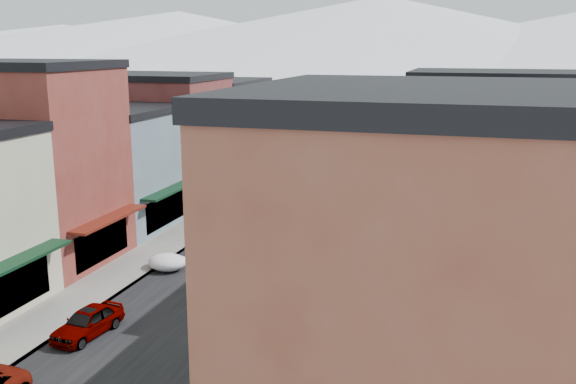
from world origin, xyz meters
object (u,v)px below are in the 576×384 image
Objects in this scene: trash_can at (288,320)px; car_green_sedan at (249,339)px; car_dark_hatch at (228,225)px; streetlamp_near at (353,218)px; car_silver_sedan at (88,322)px.

car_green_sedan is at bearing -107.43° from trash_can.
car_dark_hatch is 16.40m from trash_can.
streetlamp_near is at bearing -18.83° from car_dark_hatch.
streetlamp_near is at bearing -92.66° from car_green_sedan.
car_silver_sedan is 16.99m from car_dark_hatch.
streetlamp_near is (9.83, 14.47, 2.07)m from car_silver_sedan.
car_silver_sedan is at bearing -124.18° from streetlamp_near.
streetlamp_near is (9.60, -2.52, 1.96)m from car_dark_hatch.
car_silver_sedan reaches higher than trash_can.
car_dark_hatch is at bearing -60.50° from car_green_sedan.
streetlamp_near reaches higher than car_dark_hatch.
car_dark_hatch reaches higher than trash_can.
car_silver_sedan is at bearing -94.89° from car_dark_hatch.
car_dark_hatch is 0.98× the size of car_green_sedan.
car_green_sedan is 1.19× the size of streetlamp_near.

